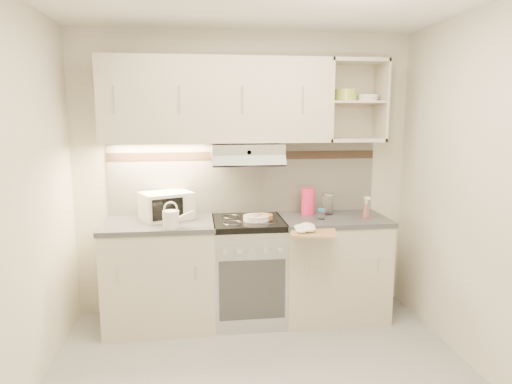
# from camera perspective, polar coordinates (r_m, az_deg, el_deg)

# --- Properties ---
(room_shell) EXTENTS (3.04, 2.84, 2.52)m
(room_shell) POSITION_cam_1_polar(r_m,az_deg,el_deg) (3.07, 0.55, 6.76)
(room_shell) COLOR beige
(room_shell) RESTS_ON ground
(base_cabinet_left) EXTENTS (0.90, 0.60, 0.86)m
(base_cabinet_left) POSITION_cam_1_polar(r_m,az_deg,el_deg) (4.02, -11.84, -10.23)
(base_cabinet_left) COLOR beige
(base_cabinet_left) RESTS_ON ground
(worktop_left) EXTENTS (0.92, 0.62, 0.04)m
(worktop_left) POSITION_cam_1_polar(r_m,az_deg,el_deg) (3.89, -12.06, -3.98)
(worktop_left) COLOR #47474C
(worktop_left) RESTS_ON base_cabinet_left
(base_cabinet_right) EXTENTS (0.90, 0.60, 0.86)m
(base_cabinet_right) POSITION_cam_1_polar(r_m,az_deg,el_deg) (4.17, 9.45, -9.40)
(base_cabinet_right) COLOR beige
(base_cabinet_right) RESTS_ON ground
(worktop_right) EXTENTS (0.92, 0.62, 0.04)m
(worktop_right) POSITION_cam_1_polar(r_m,az_deg,el_deg) (4.05, 9.63, -3.37)
(worktop_right) COLOR #47474C
(worktop_right) RESTS_ON base_cabinet_right
(electric_range) EXTENTS (0.60, 0.60, 0.90)m
(electric_range) POSITION_cam_1_polar(r_m,az_deg,el_deg) (4.02, -0.98, -9.70)
(electric_range) COLOR #B7B7BC
(electric_range) RESTS_ON ground
(microwave) EXTENTS (0.50, 0.44, 0.23)m
(microwave) POSITION_cam_1_polar(r_m,az_deg,el_deg) (3.97, -11.14, -1.68)
(microwave) COLOR silver
(microwave) RESTS_ON worktop_left
(watering_can) EXTENTS (0.25, 0.13, 0.21)m
(watering_can) POSITION_cam_1_polar(r_m,az_deg,el_deg) (3.65, -10.47, -3.27)
(watering_can) COLOR silver
(watering_can) RESTS_ON worktop_left
(plate_stack) EXTENTS (0.22, 0.22, 0.05)m
(plate_stack) POSITION_cam_1_polar(r_m,az_deg,el_deg) (3.86, 0.01, -3.26)
(plate_stack) COLOR white
(plate_stack) RESTS_ON electric_range
(bread_loaf) EXTENTS (0.16, 0.16, 0.04)m
(bread_loaf) POSITION_cam_1_polar(r_m,az_deg,el_deg) (3.91, 0.91, -3.10)
(bread_loaf) COLOR #A8803B
(bread_loaf) RESTS_ON electric_range
(pink_pitcher) EXTENTS (0.13, 0.12, 0.24)m
(pink_pitcher) POSITION_cam_1_polar(r_m,az_deg,el_deg) (4.10, 6.53, -1.14)
(pink_pitcher) COLOR #F5255B
(pink_pitcher) RESTS_ON worktop_right
(glass_jar) EXTENTS (0.10, 0.10, 0.19)m
(glass_jar) POSITION_cam_1_polar(r_m,az_deg,el_deg) (4.13, 8.95, -1.46)
(glass_jar) COLOR silver
(glass_jar) RESTS_ON worktop_right
(spice_jar) EXTENTS (0.06, 0.06, 0.09)m
(spice_jar) POSITION_cam_1_polar(r_m,az_deg,el_deg) (3.94, 8.21, -2.71)
(spice_jar) COLOR white
(spice_jar) RESTS_ON worktop_right
(spray_bottle) EXTENTS (0.08, 0.08, 0.20)m
(spray_bottle) POSITION_cam_1_polar(r_m,az_deg,el_deg) (4.04, 13.60, -2.10)
(spray_bottle) COLOR pink
(spray_bottle) RESTS_ON worktop_right
(cutting_board) EXTENTS (0.41, 0.39, 0.02)m
(cutting_board) POSITION_cam_1_polar(r_m,az_deg,el_deg) (3.62, 7.21, -5.02)
(cutting_board) COLOR tan
(cutting_board) RESTS_ON base_cabinet_right
(dish_towel) EXTENTS (0.30, 0.28, 0.07)m
(dish_towel) POSITION_cam_1_polar(r_m,az_deg,el_deg) (3.62, 6.44, -4.34)
(dish_towel) COLOR beige
(dish_towel) RESTS_ON cutting_board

